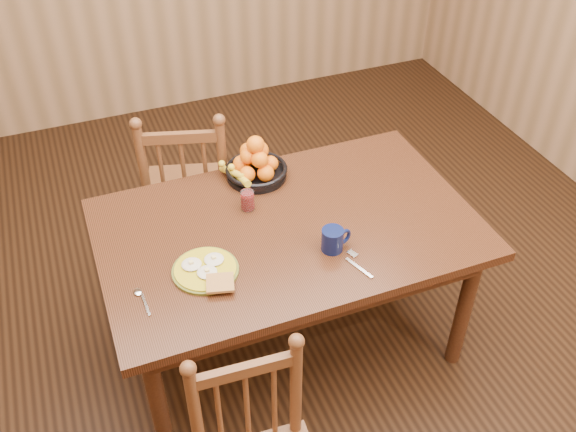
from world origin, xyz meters
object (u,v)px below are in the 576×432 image
object	(u,v)px
chair_far	(190,192)
coffee_mug	(333,239)
breakfast_plate	(206,270)
dining_table	(288,240)
fruit_bowl	(255,165)

from	to	relation	value
chair_far	coffee_mug	size ratio (longest dim) A/B	7.54
breakfast_plate	coffee_mug	world-z (taller)	coffee_mug
dining_table	coffee_mug	bearing A→B (deg)	-60.50
dining_table	chair_far	distance (m)	0.79
coffee_mug	fruit_bowl	distance (m)	0.60
dining_table	coffee_mug	world-z (taller)	coffee_mug
dining_table	breakfast_plate	bearing A→B (deg)	-159.64
fruit_bowl	coffee_mug	bearing A→B (deg)	-77.43
chair_far	fruit_bowl	world-z (taller)	chair_far
breakfast_plate	chair_far	bearing A→B (deg)	81.24
coffee_mug	dining_table	bearing A→B (deg)	119.50
breakfast_plate	fruit_bowl	world-z (taller)	fruit_bowl
dining_table	chair_far	xyz separation A→B (m)	(-0.27, 0.72, -0.17)
breakfast_plate	fruit_bowl	distance (m)	0.66
breakfast_plate	coffee_mug	xyz separation A→B (m)	(0.52, -0.06, 0.04)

